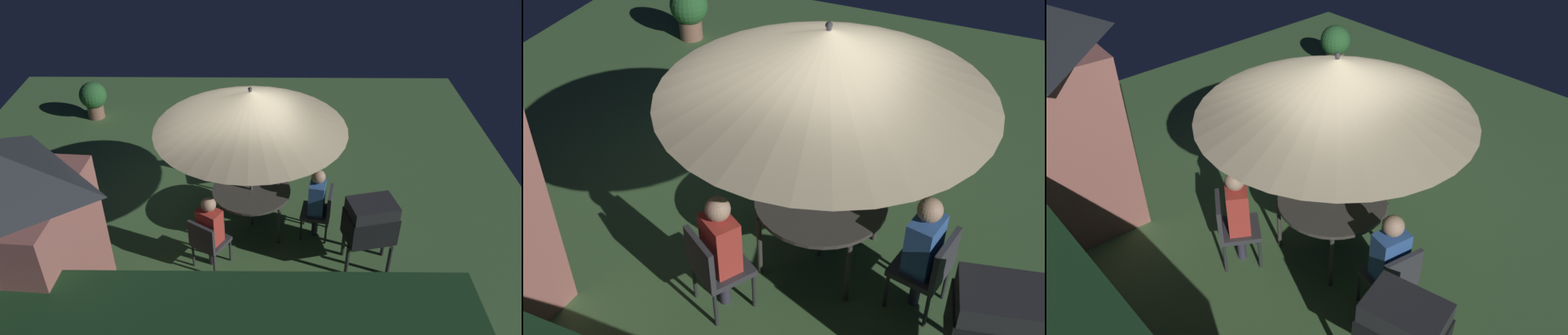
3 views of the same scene
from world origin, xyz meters
The scene contains 11 objects.
ground_plane centered at (0.00, 0.00, 0.00)m, with size 11.00×11.00×0.00m, color #47703D.
garden_shed centered at (2.41, 2.53, 1.49)m, with size 2.13×1.85×2.93m.
patio_table centered at (-0.50, 0.38, 0.68)m, with size 1.27×1.27×0.74m.
patio_umbrella centered at (-0.50, 0.38, 2.18)m, with size 2.90×2.90×2.55m.
bbq_grill centered at (-2.25, 1.31, 0.85)m, with size 0.79×0.64×1.20m.
chair_near_shed centered at (0.13, 1.37, 0.52)m, with size 0.64×0.64×0.90m.
chair_far_side centered at (-1.62, 0.62, 0.52)m, with size 0.55×0.55×0.90m.
chair_toward_hedge centered at (-0.22, -0.81, 0.52)m, with size 0.55×0.56×0.90m.
potted_plant_by_shed centered at (3.13, -3.34, 0.49)m, with size 0.60×0.60×0.85m.
person_in_red centered at (0.09, 1.30, 0.78)m, with size 0.42×0.39×1.26m.
person_in_blue centered at (-1.54, 0.60, 0.78)m, with size 0.30×0.38×1.26m.
Camera 1 is at (-0.72, 7.12, 5.78)m, focal length 35.95 mm.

